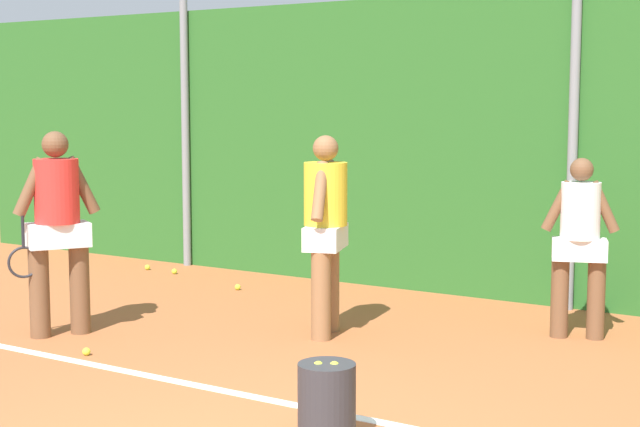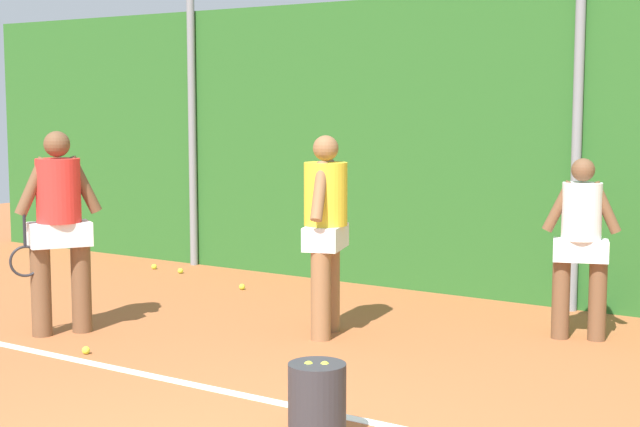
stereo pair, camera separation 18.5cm
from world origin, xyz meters
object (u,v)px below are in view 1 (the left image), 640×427
(tennis_ball_0, at_px, (147,267))
(tennis_ball_1, at_px, (238,287))
(ball_hopper, at_px, (327,397))
(tennis_ball_10, at_px, (174,271))
(tennis_ball_9, at_px, (86,352))
(player_midcourt, at_px, (326,224))
(player_foreground_near, at_px, (57,222))
(player_backcourt_far, at_px, (580,238))

(tennis_ball_0, bearing_deg, tennis_ball_1, -14.09)
(ball_hopper, height_order, tennis_ball_1, ball_hopper)
(tennis_ball_10, bearing_deg, tennis_ball_9, -60.06)
(player_midcourt, xyz_separation_m, tennis_ball_1, (-1.94, 1.25, -0.98))
(player_foreground_near, relative_size, tennis_ball_10, 27.85)
(player_backcourt_far, relative_size, tennis_ball_10, 24.37)
(tennis_ball_9, relative_size, tennis_ball_10, 1.00)
(tennis_ball_0, bearing_deg, tennis_ball_10, -5.10)
(player_backcourt_far, distance_m, tennis_ball_1, 3.99)
(player_foreground_near, distance_m, player_backcourt_far, 4.64)
(tennis_ball_0, height_order, tennis_ball_10, same)
(player_foreground_near, height_order, tennis_ball_1, player_foreground_near)
(tennis_ball_9, distance_m, tennis_ball_10, 3.82)
(player_backcourt_far, xyz_separation_m, ball_hopper, (-0.48, -3.46, -0.61))
(player_backcourt_far, bearing_deg, ball_hopper, -117.62)
(tennis_ball_0, distance_m, tennis_ball_1, 1.80)
(ball_hopper, distance_m, tennis_ball_10, 6.16)
(player_foreground_near, bearing_deg, ball_hopper, 104.01)
(player_foreground_near, distance_m, tennis_ball_9, 1.29)
(tennis_ball_0, xyz_separation_m, tennis_ball_10, (0.48, -0.04, 0.00))
(ball_hopper, height_order, tennis_ball_9, ball_hopper)
(ball_hopper, bearing_deg, tennis_ball_10, 139.54)
(ball_hopper, distance_m, tennis_ball_9, 2.87)
(player_midcourt, bearing_deg, player_foreground_near, 103.23)
(player_backcourt_far, bearing_deg, tennis_ball_1, 158.19)
(player_midcourt, relative_size, player_backcourt_far, 1.12)
(tennis_ball_1, relative_size, tennis_ball_10, 1.00)
(player_foreground_near, height_order, tennis_ball_9, player_foreground_near)
(ball_hopper, relative_size, tennis_ball_0, 7.78)
(player_midcourt, distance_m, tennis_ball_9, 2.33)
(player_foreground_near, height_order, tennis_ball_10, player_foreground_near)
(player_foreground_near, bearing_deg, tennis_ball_1, -150.93)
(ball_hopper, relative_size, tennis_ball_9, 7.78)
(player_midcourt, relative_size, ball_hopper, 3.51)
(tennis_ball_1, distance_m, tennis_ball_9, 2.99)
(player_backcourt_far, xyz_separation_m, tennis_ball_10, (-5.16, 0.54, -0.87))
(player_backcourt_far, xyz_separation_m, tennis_ball_1, (-3.89, 0.14, -0.87))
(player_foreground_near, distance_m, player_midcourt, 2.40)
(tennis_ball_9, bearing_deg, ball_hopper, -13.78)
(tennis_ball_9, height_order, tennis_ball_10, same)
(player_foreground_near, height_order, ball_hopper, player_foreground_near)
(tennis_ball_1, distance_m, tennis_ball_10, 1.33)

